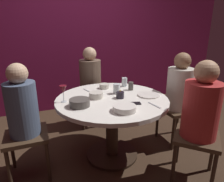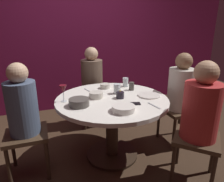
# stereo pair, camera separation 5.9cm
# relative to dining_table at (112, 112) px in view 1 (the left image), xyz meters

# --- Properties ---
(ground_plane) EXTENTS (8.00, 8.00, 0.00)m
(ground_plane) POSITION_rel_dining_table_xyz_m (0.00, 0.00, -0.55)
(ground_plane) COLOR #382619
(back_wall) EXTENTS (6.00, 0.10, 2.60)m
(back_wall) POSITION_rel_dining_table_xyz_m (0.00, 1.72, 0.75)
(back_wall) COLOR maroon
(back_wall) RESTS_ON ground
(dining_table) EXTENTS (1.22, 1.22, 0.72)m
(dining_table) POSITION_rel_dining_table_xyz_m (0.00, 0.00, 0.00)
(dining_table) COLOR silver
(dining_table) RESTS_ON ground
(seated_diner_left) EXTENTS (0.40, 0.40, 1.16)m
(seated_diner_left) POSITION_rel_dining_table_xyz_m (-0.90, 0.00, 0.16)
(seated_diner_left) COLOR #3F2D1E
(seated_diner_left) RESTS_ON ground
(seated_diner_back) EXTENTS (0.40, 0.40, 1.18)m
(seated_diner_back) POSITION_rel_dining_table_xyz_m (0.00, 0.89, 0.17)
(seated_diner_back) COLOR #3F2D1E
(seated_diner_back) RESTS_ON ground
(seated_diner_right) EXTENTS (0.40, 0.40, 1.17)m
(seated_diner_right) POSITION_rel_dining_table_xyz_m (0.90, 0.00, 0.17)
(seated_diner_right) COLOR #3F2D1E
(seated_diner_right) RESTS_ON ground
(seated_diner_front_right) EXTENTS (0.57, 0.57, 1.19)m
(seated_diner_front_right) POSITION_rel_dining_table_xyz_m (0.63, -0.63, 0.18)
(seated_diner_front_right) COLOR #3F2D1E
(seated_diner_front_right) RESTS_ON ground
(candle_holder) EXTENTS (0.09, 0.09, 0.09)m
(candle_holder) POSITION_rel_dining_table_xyz_m (0.08, -0.03, 0.20)
(candle_holder) COLOR black
(candle_holder) RESTS_ON dining_table
(wine_glass) EXTENTS (0.08, 0.08, 0.18)m
(wine_glass) POSITION_rel_dining_table_xyz_m (-0.50, 0.07, 0.29)
(wine_glass) COLOR silver
(wine_glass) RESTS_ON dining_table
(dinner_plate) EXTENTS (0.25, 0.25, 0.01)m
(dinner_plate) POSITION_rel_dining_table_xyz_m (0.41, -0.07, 0.17)
(dinner_plate) COLOR silver
(dinner_plate) RESTS_ON dining_table
(cell_phone) EXTENTS (0.15, 0.11, 0.01)m
(cell_phone) POSITION_rel_dining_table_xyz_m (0.14, -0.24, 0.17)
(cell_phone) COLOR black
(cell_phone) RESTS_ON dining_table
(bowl_serving_large) EXTENTS (0.20, 0.20, 0.07)m
(bowl_serving_large) POSITION_rel_dining_table_xyz_m (-0.38, -0.11, 0.20)
(bowl_serving_large) COLOR #4C4742
(bowl_serving_large) RESTS_ON dining_table
(bowl_salad_center) EXTENTS (0.12, 0.12, 0.06)m
(bowl_salad_center) POSITION_rel_dining_table_xyz_m (0.04, 0.37, 0.19)
(bowl_salad_center) COLOR beige
(bowl_salad_center) RESTS_ON dining_table
(bowl_small_white) EXTENTS (0.15, 0.15, 0.07)m
(bowl_small_white) POSITION_rel_dining_table_xyz_m (-0.16, 0.06, 0.20)
(bowl_small_white) COLOR beige
(bowl_small_white) RESTS_ON dining_table
(bowl_sauce_side) EXTENTS (0.22, 0.22, 0.05)m
(bowl_sauce_side) POSITION_rel_dining_table_xyz_m (-0.02, -0.37, 0.19)
(bowl_sauce_side) COLOR silver
(bowl_sauce_side) RESTS_ON dining_table
(cup_near_candle) EXTENTS (0.07, 0.07, 0.11)m
(cup_near_candle) POSITION_rel_dining_table_xyz_m (0.31, 0.36, 0.22)
(cup_near_candle) COLOR silver
(cup_near_candle) RESTS_ON dining_table
(cup_by_left_diner) EXTENTS (0.08, 0.08, 0.11)m
(cup_by_left_diner) POSITION_rel_dining_table_xyz_m (0.11, 0.13, 0.22)
(cup_by_left_diner) COLOR silver
(cup_by_left_diner) RESTS_ON dining_table
(cup_by_right_diner) EXTENTS (0.06, 0.06, 0.10)m
(cup_by_right_diner) POSITION_rel_dining_table_xyz_m (0.32, 0.19, 0.22)
(cup_by_right_diner) COLOR #4C4742
(cup_by_right_diner) RESTS_ON dining_table
(fork_near_plate) EXTENTS (0.04, 0.18, 0.01)m
(fork_near_plate) POSITION_rel_dining_table_xyz_m (0.31, -0.35, 0.17)
(fork_near_plate) COLOR #B7B7BC
(fork_near_plate) RESTS_ON dining_table
(knife_near_plate) EXTENTS (0.06, 0.18, 0.01)m
(knife_near_plate) POSITION_rel_dining_table_xyz_m (-0.19, 0.34, 0.17)
(knife_near_plate) COLOR #B7B7BC
(knife_near_plate) RESTS_ON dining_table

